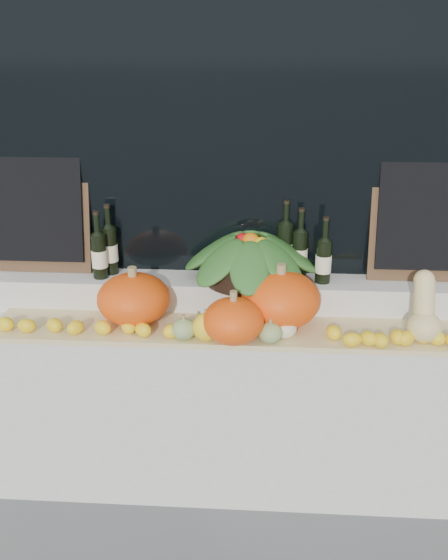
{
  "coord_description": "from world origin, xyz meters",
  "views": [
    {
      "loc": [
        0.17,
        -1.11,
        2.18
      ],
      "look_at": [
        0.0,
        1.45,
        1.12
      ],
      "focal_mm": 40.0,
      "sensor_mm": 36.0,
      "label": 1
    }
  ],
  "objects_px": {
    "butternut_squash": "(424,313)",
    "produce_bowl": "(251,257)",
    "wine_bottle_tall": "(285,248)",
    "pumpkin_right": "(280,299)",
    "pumpkin_left": "(134,299)"
  },
  "relations": [
    {
      "from": "pumpkin_left",
      "to": "pumpkin_right",
      "type": "distance_m",
      "value": 0.66
    },
    {
      "from": "pumpkin_right",
      "to": "wine_bottle_tall",
      "type": "height_order",
      "value": "wine_bottle_tall"
    },
    {
      "from": "butternut_squash",
      "to": "produce_bowl",
      "type": "xyz_separation_m",
      "value": [
        -0.76,
        0.3,
        0.13
      ]
    },
    {
      "from": "pumpkin_right",
      "to": "butternut_squash",
      "type": "height_order",
      "value": "butternut_squash"
    },
    {
      "from": "pumpkin_left",
      "to": "produce_bowl",
      "type": "xyz_separation_m",
      "value": [
        0.52,
        0.22,
        0.14
      ]
    },
    {
      "from": "pumpkin_left",
      "to": "butternut_squash",
      "type": "xyz_separation_m",
      "value": [
        1.28,
        -0.08,
        0.01
      ]
    },
    {
      "from": "pumpkin_right",
      "to": "butternut_squash",
      "type": "bearing_deg",
      "value": -8.26
    },
    {
      "from": "butternut_squash",
      "to": "produce_bowl",
      "type": "bearing_deg",
      "value": 158.61
    },
    {
      "from": "produce_bowl",
      "to": "wine_bottle_tall",
      "type": "height_order",
      "value": "wine_bottle_tall"
    },
    {
      "from": "butternut_squash",
      "to": "produce_bowl",
      "type": "height_order",
      "value": "produce_bowl"
    },
    {
      "from": "pumpkin_right",
      "to": "produce_bowl",
      "type": "bearing_deg",
      "value": 124.27
    },
    {
      "from": "pumpkin_left",
      "to": "produce_bowl",
      "type": "height_order",
      "value": "produce_bowl"
    },
    {
      "from": "butternut_squash",
      "to": "wine_bottle_tall",
      "type": "height_order",
      "value": "wine_bottle_tall"
    },
    {
      "from": "pumpkin_left",
      "to": "wine_bottle_tall",
      "type": "height_order",
      "value": "wine_bottle_tall"
    },
    {
      "from": "pumpkin_right",
      "to": "produce_bowl",
      "type": "distance_m",
      "value": 0.28
    }
  ]
}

